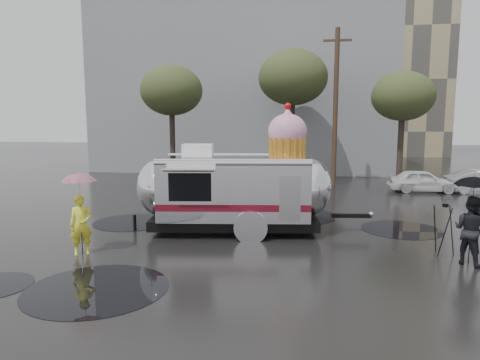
# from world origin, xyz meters

# --- Properties ---
(ground) EXTENTS (120.00, 120.00, 0.00)m
(ground) POSITION_xyz_m (0.00, 0.00, 0.00)
(ground) COLOR black
(ground) RESTS_ON ground
(puddles) EXTENTS (12.76, 11.48, 0.01)m
(puddles) POSITION_xyz_m (-1.81, 1.74, 0.01)
(puddles) COLOR black
(puddles) RESTS_ON ground
(grey_building) EXTENTS (22.00, 12.00, 13.00)m
(grey_building) POSITION_xyz_m (-4.00, 24.00, 6.50)
(grey_building) COLOR slate
(grey_building) RESTS_ON ground
(utility_pole) EXTENTS (1.60, 0.28, 9.00)m
(utility_pole) POSITION_xyz_m (2.50, 14.00, 4.62)
(utility_pole) COLOR #473323
(utility_pole) RESTS_ON ground
(tree_left) EXTENTS (3.64, 3.64, 6.95)m
(tree_left) POSITION_xyz_m (-7.00, 13.00, 5.48)
(tree_left) COLOR #382D26
(tree_left) RESTS_ON ground
(tree_mid) EXTENTS (4.20, 4.20, 8.03)m
(tree_mid) POSITION_xyz_m (0.00, 15.00, 6.34)
(tree_mid) COLOR #382D26
(tree_mid) RESTS_ON ground
(tree_right) EXTENTS (3.36, 3.36, 6.42)m
(tree_right) POSITION_xyz_m (6.00, 13.00, 5.06)
(tree_right) COLOR #382D26
(tree_right) RESTS_ON ground
(barricade_row) EXTENTS (4.30, 0.80, 1.00)m
(barricade_row) POSITION_xyz_m (-5.55, 9.96, 0.52)
(barricade_row) COLOR #473323
(barricade_row) RESTS_ON ground
(airstream_trailer) EXTENTS (8.21, 3.73, 4.44)m
(airstream_trailer) POSITION_xyz_m (-1.57, 2.54, 1.56)
(airstream_trailer) COLOR silver
(airstream_trailer) RESTS_ON ground
(person_left) EXTENTS (0.74, 0.67, 1.71)m
(person_left) POSITION_xyz_m (-5.56, -0.62, 0.85)
(person_left) COLOR yellow
(person_left) RESTS_ON ground
(umbrella_pink) EXTENTS (1.18, 1.18, 2.36)m
(umbrella_pink) POSITION_xyz_m (-5.56, -0.62, 1.95)
(umbrella_pink) COLOR pink
(umbrella_pink) RESTS_ON ground
(person_right) EXTENTS (0.95, 0.98, 1.83)m
(person_right) POSITION_xyz_m (5.00, 0.02, 0.91)
(person_right) COLOR black
(person_right) RESTS_ON ground
(umbrella_black) EXTENTS (1.20, 1.20, 2.37)m
(umbrella_black) POSITION_xyz_m (5.00, 0.02, 1.96)
(umbrella_black) COLOR black
(umbrella_black) RESTS_ON ground
(tripod) EXTENTS (0.60, 0.58, 1.47)m
(tripod) POSITION_xyz_m (4.59, 0.81, 0.86)
(tripod) COLOR black
(tripod) RESTS_ON ground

